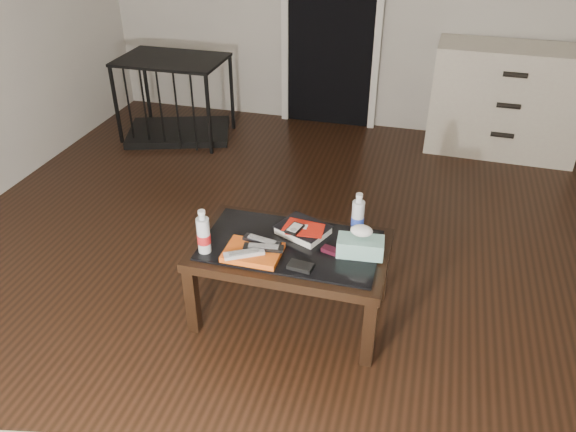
# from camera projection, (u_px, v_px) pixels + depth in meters

# --- Properties ---
(ground) EXTENTS (5.00, 5.00, 0.00)m
(ground) POSITION_uv_depth(u_px,v_px,m) (310.00, 284.00, 3.34)
(ground) COLOR black
(ground) RESTS_ON ground
(doorway) EXTENTS (0.90, 0.08, 2.07)m
(doorway) POSITION_uv_depth(u_px,v_px,m) (332.00, 12.00, 4.90)
(doorway) COLOR black
(doorway) RESTS_ON ground
(coffee_table) EXTENTS (1.00, 0.60, 0.46)m
(coffee_table) POSITION_uv_depth(u_px,v_px,m) (291.00, 254.00, 2.92)
(coffee_table) COLOR black
(coffee_table) RESTS_ON ground
(dresser) EXTENTS (1.21, 0.55, 0.90)m
(dresser) POSITION_uv_depth(u_px,v_px,m) (505.00, 101.00, 4.67)
(dresser) COLOR beige
(dresser) RESTS_ON ground
(pet_crate) EXTENTS (1.04, 0.85, 0.71)m
(pet_crate) POSITION_uv_depth(u_px,v_px,m) (177.00, 111.00, 5.05)
(pet_crate) COLOR black
(pet_crate) RESTS_ON ground
(magazines) EXTENTS (0.28, 0.21, 0.03)m
(magazines) POSITION_uv_depth(u_px,v_px,m) (253.00, 252.00, 2.80)
(magazines) COLOR #DF5615
(magazines) RESTS_ON coffee_table
(remote_silver) EXTENTS (0.20, 0.14, 0.02)m
(remote_silver) POSITION_uv_depth(u_px,v_px,m) (244.00, 253.00, 2.75)
(remote_silver) COLOR #B6B6BB
(remote_silver) RESTS_ON magazines
(remote_black_front) EXTENTS (0.21, 0.08, 0.02)m
(remote_black_front) POSITION_uv_depth(u_px,v_px,m) (263.00, 247.00, 2.79)
(remote_black_front) COLOR black
(remote_black_front) RESTS_ON magazines
(remote_black_back) EXTENTS (0.21, 0.09, 0.02)m
(remote_black_back) POSITION_uv_depth(u_px,v_px,m) (262.00, 241.00, 2.84)
(remote_black_back) COLOR black
(remote_black_back) RESTS_ON magazines
(textbook) EXTENTS (0.31, 0.28, 0.05)m
(textbook) POSITION_uv_depth(u_px,v_px,m) (303.00, 230.00, 2.96)
(textbook) COLOR black
(textbook) RESTS_ON coffee_table
(dvd_mailers) EXTENTS (0.20, 0.15, 0.01)m
(dvd_mailers) POSITION_uv_depth(u_px,v_px,m) (303.00, 227.00, 2.93)
(dvd_mailers) COLOR red
(dvd_mailers) RESTS_ON textbook
(ipod) EXTENTS (0.09, 0.12, 0.02)m
(ipod) POSITION_uv_depth(u_px,v_px,m) (295.00, 229.00, 2.90)
(ipod) COLOR black
(ipod) RESTS_ON dvd_mailers
(flip_phone) EXTENTS (0.10, 0.07, 0.02)m
(flip_phone) POSITION_uv_depth(u_px,v_px,m) (331.00, 250.00, 2.82)
(flip_phone) COLOR black
(flip_phone) RESTS_ON coffee_table
(wallet) EXTENTS (0.13, 0.08, 0.02)m
(wallet) POSITION_uv_depth(u_px,v_px,m) (300.00, 266.00, 2.71)
(wallet) COLOR black
(wallet) RESTS_ON coffee_table
(water_bottle_left) EXTENTS (0.07, 0.07, 0.24)m
(water_bottle_left) POSITION_uv_depth(u_px,v_px,m) (203.00, 231.00, 2.77)
(water_bottle_left) COLOR silver
(water_bottle_left) RESTS_ON coffee_table
(water_bottle_right) EXTENTS (0.08, 0.08, 0.24)m
(water_bottle_right) POSITION_uv_depth(u_px,v_px,m) (358.00, 214.00, 2.91)
(water_bottle_right) COLOR silver
(water_bottle_right) RESTS_ON coffee_table
(tissue_box) EXTENTS (0.24, 0.14, 0.09)m
(tissue_box) POSITION_uv_depth(u_px,v_px,m) (360.00, 247.00, 2.79)
(tissue_box) COLOR teal
(tissue_box) RESTS_ON coffee_table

